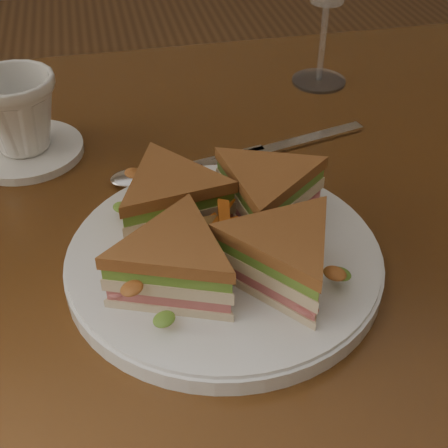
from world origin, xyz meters
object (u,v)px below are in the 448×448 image
table (224,262)px  plate (224,260)px  spoon (152,174)px  saucer (26,151)px  coffee_cup (18,113)px  sandwich_wedges (224,228)px  knife (280,147)px

table → plate: (-0.02, -0.11, 0.11)m
spoon → saucer: size_ratio=1.38×
table → coffee_cup: size_ratio=12.70×
sandwich_wedges → saucer: 0.30m
plate → saucer: 0.30m
plate → coffee_cup: bearing=127.7°
table → coffee_cup: coffee_cup is taller
saucer → sandwich_wedges: bearing=-52.3°
plate → sandwich_wedges: sandwich_wedges is taller
sandwich_wedges → spoon: size_ratio=1.50×
plate → knife: bearing=60.0°
plate → coffee_cup: (-0.18, 0.24, 0.05)m
saucer → coffee_cup: 0.05m
table → sandwich_wedges: bearing=-102.2°
plate → knife: plate is taller
plate → spoon: size_ratio=1.58×
sandwich_wedges → spoon: bearing=106.3°
knife → saucer: (-0.29, 0.05, 0.00)m
knife → plate: bearing=-133.8°
sandwich_wedges → spoon: 0.17m
knife → sandwich_wedges: bearing=-133.8°
sandwich_wedges → knife: sandwich_wedges is taller
table → knife: (0.08, 0.07, 0.10)m
table → knife: bearing=41.3°
plate → spoon: (-0.05, 0.16, -0.00)m
sandwich_wedges → plate: bearing=116.6°
spoon → coffee_cup: 0.17m
plate → knife: size_ratio=1.36×
sandwich_wedges → spoon: sandwich_wedges is taller
knife → table: bearing=-152.5°
sandwich_wedges → spoon: (-0.05, 0.16, -0.04)m
table → sandwich_wedges: 0.18m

